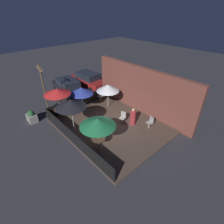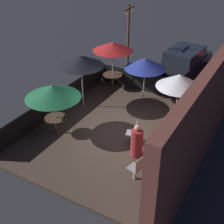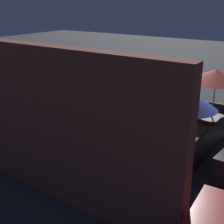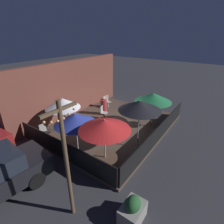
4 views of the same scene
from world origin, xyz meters
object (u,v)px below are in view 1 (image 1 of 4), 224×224
at_px(patio_umbrella_2, 108,88).
at_px(dining_table_0, 60,111).
at_px(patio_chair_1, 150,122).
at_px(parked_car_0, 68,87).
at_px(patio_umbrella_4, 81,91).
at_px(light_post, 43,86).
at_px(patron_0, 133,117).
at_px(parked_car_1, 88,80).
at_px(patio_umbrella_1, 98,122).
at_px(patio_umbrella_3, 71,104).
at_px(patio_umbrella_0, 57,92).
at_px(patio_chair_0, 101,96).
at_px(dining_table_1, 99,140).
at_px(patio_chair_2, 123,117).
at_px(planter_box, 32,117).

bearing_deg(patio_umbrella_2, dining_table_0, -107.91).
bearing_deg(patio_chair_1, parked_car_0, -68.51).
xyz_separation_m(patio_umbrella_4, light_post, (-2.28, -2.04, 0.29)).
height_order(patio_umbrella_4, patron_0, patio_umbrella_4).
distance_m(patron_0, parked_car_0, 7.77).
bearing_deg(parked_car_1, patio_umbrella_4, -44.53).
height_order(dining_table_0, parked_car_1, parked_car_1).
xyz_separation_m(patio_umbrella_1, parked_car_1, (-8.33, 5.15, -1.14)).
relative_size(patio_umbrella_3, patron_0, 1.89).
xyz_separation_m(patio_umbrella_0, patio_chair_0, (0.01, 4.02, -1.68)).
relative_size(patio_umbrella_3, parked_car_0, 0.56).
bearing_deg(dining_table_0, patio_umbrella_2, 72.09).
distance_m(patio_umbrella_3, dining_table_1, 2.90).
bearing_deg(dining_table_1, patio_chair_2, 106.71).
bearing_deg(patio_chair_0, patio_umbrella_1, 49.91).
relative_size(patron_0, parked_car_0, 0.29).
bearing_deg(patio_umbrella_3, patio_chair_1, 52.93).
height_order(patio_umbrella_0, dining_table_1, patio_umbrella_0).
bearing_deg(dining_table_0, planter_box, -120.48).
distance_m(light_post, parked_car_0, 3.37).
bearing_deg(patron_0, patio_chair_2, 53.85).
bearing_deg(dining_table_0, patio_chair_2, 38.75).
height_order(patio_umbrella_1, dining_table_1, patio_umbrella_1).
height_order(patio_umbrella_3, planter_box, patio_umbrella_3).
relative_size(patio_umbrella_3, patio_chair_0, 2.61).
bearing_deg(dining_table_1, patron_0, 94.69).
relative_size(patio_umbrella_2, patio_chair_0, 2.18).
relative_size(light_post, parked_car_0, 0.89).
distance_m(patio_umbrella_0, patio_umbrella_2, 4.04).
xyz_separation_m(patio_umbrella_4, patio_chair_2, (3.52, 1.19, -1.31)).
distance_m(patio_umbrella_2, parked_car_1, 5.18).
distance_m(patio_umbrella_1, light_post, 6.70).
distance_m(patio_umbrella_0, parked_car_1, 6.53).
distance_m(patio_umbrella_3, dining_table_0, 2.86).
relative_size(dining_table_0, light_post, 0.25).
height_order(patio_umbrella_3, light_post, light_post).
height_order(patio_chair_1, patron_0, patron_0).
xyz_separation_m(patio_umbrella_0, dining_table_1, (4.69, 0.07, -1.63)).
xyz_separation_m(patron_0, parked_car_1, (-8.05, 1.74, 0.15)).
distance_m(dining_table_0, dining_table_1, 4.69).
distance_m(dining_table_1, patio_chair_1, 4.06).
bearing_deg(patio_umbrella_4, patron_0, 21.43).
height_order(patio_umbrella_4, parked_car_1, patio_umbrella_4).
relative_size(patio_umbrella_3, patio_chair_1, 2.67).
bearing_deg(patron_0, dining_table_0, 56.78).
bearing_deg(patio_umbrella_4, planter_box, -110.28).
relative_size(patio_umbrella_1, patio_umbrella_2, 1.04).
bearing_deg(patio_chair_1, dining_table_1, 0.00).
xyz_separation_m(dining_table_1, patio_chair_2, (-0.89, 2.98, -0.08)).
bearing_deg(patio_umbrella_3, patio_chair_0, 118.60).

